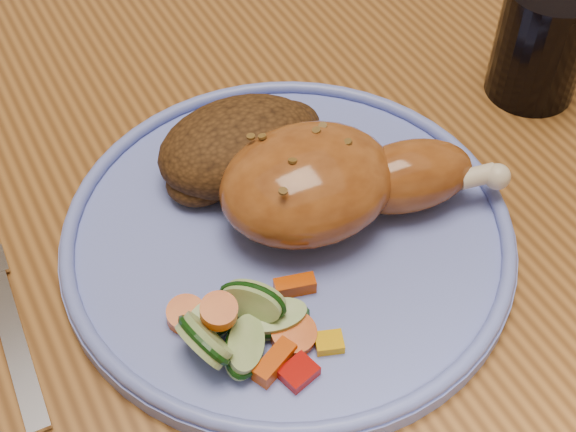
# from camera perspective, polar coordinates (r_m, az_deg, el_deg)

# --- Properties ---
(dining_table) EXTENTS (0.90, 1.40, 0.75)m
(dining_table) POSITION_cam_1_polar(r_m,az_deg,el_deg) (0.71, -2.95, 3.22)
(dining_table) COLOR brown
(dining_table) RESTS_ON ground
(plate) EXTENTS (0.31, 0.31, 0.01)m
(plate) POSITION_cam_1_polar(r_m,az_deg,el_deg) (0.55, 0.00, -1.45)
(plate) COLOR #6A7BDA
(plate) RESTS_ON dining_table
(plate_rim) EXTENTS (0.31, 0.31, 0.01)m
(plate_rim) POSITION_cam_1_polar(r_m,az_deg,el_deg) (0.54, 0.00, -0.70)
(plate_rim) COLOR #6A7BDA
(plate_rim) RESTS_ON plate
(chicken_leg) EXTENTS (0.19, 0.11, 0.06)m
(chicken_leg) POSITION_cam_1_polar(r_m,az_deg,el_deg) (0.53, 3.18, 2.45)
(chicken_leg) COLOR #995120
(chicken_leg) RESTS_ON plate
(rice_pilaf) EXTENTS (0.13, 0.09, 0.05)m
(rice_pilaf) POSITION_cam_1_polar(r_m,az_deg,el_deg) (0.57, -3.29, 5.01)
(rice_pilaf) COLOR #442811
(rice_pilaf) RESTS_ON plate
(vegetable_pile) EXTENTS (0.10, 0.09, 0.04)m
(vegetable_pile) POSITION_cam_1_polar(r_m,az_deg,el_deg) (0.48, -3.19, -7.78)
(vegetable_pile) COLOR #A50A05
(vegetable_pile) RESTS_ON plate
(fork) EXTENTS (0.03, 0.17, 0.00)m
(fork) POSITION_cam_1_polar(r_m,az_deg,el_deg) (0.54, -19.42, -6.50)
(fork) COLOR silver
(fork) RESTS_ON dining_table
(drinking_glass) EXTENTS (0.07, 0.07, 0.09)m
(drinking_glass) POSITION_cam_1_polar(r_m,az_deg,el_deg) (0.67, 17.56, 11.68)
(drinking_glass) COLOR black
(drinking_glass) RESTS_ON dining_table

